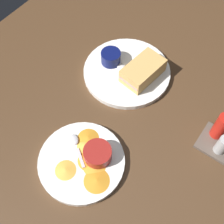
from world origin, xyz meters
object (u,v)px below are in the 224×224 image
at_px(plate_chips_companion, 82,162).
at_px(ramekin_dark_sauce, 111,57).
at_px(spoon_by_dark_ramekin, 124,68).
at_px(condiment_caddy, 219,136).
at_px(sandwich_half_near, 143,71).
at_px(plate_sandwich_main, 127,72).
at_px(spoon_by_gravy_ramekin, 76,144).
at_px(ramekin_light_gravy, 98,154).

bearing_deg(plate_chips_companion, ramekin_dark_sauce, -157.05).
relative_size(spoon_by_dark_ramekin, condiment_caddy, 1.04).
distance_m(ramekin_dark_sauce, condiment_caddy, 0.39).
relative_size(sandwich_half_near, ramekin_dark_sauce, 2.31).
bearing_deg(condiment_caddy, sandwich_half_near, -102.84).
height_order(plate_sandwich_main, spoon_by_gravy_ramekin, spoon_by_gravy_ramekin).
bearing_deg(sandwich_half_near, ramekin_dark_sauce, -84.75).
distance_m(plate_sandwich_main, spoon_by_dark_ramekin, 0.01).
relative_size(spoon_by_dark_ramekin, plate_chips_companion, 0.44).
bearing_deg(ramekin_light_gravy, condiment_caddy, 134.51).
distance_m(ramekin_light_gravy, condiment_caddy, 0.32).
relative_size(sandwich_half_near, spoon_by_dark_ramekin, 1.43).
bearing_deg(spoon_by_gravy_ramekin, sandwich_half_near, 176.36).
distance_m(plate_sandwich_main, sandwich_half_near, 0.06).
bearing_deg(plate_sandwich_main, sandwich_half_near, 100.13).
bearing_deg(ramekin_dark_sauce, spoon_by_gravy_ramekin, 17.86).
bearing_deg(ramekin_light_gravy, plate_sandwich_main, -160.38).
bearing_deg(sandwich_half_near, condiment_caddy, 77.16).
xyz_separation_m(spoon_by_dark_ramekin, plate_chips_companion, (0.31, 0.08, -0.01)).
xyz_separation_m(sandwich_half_near, ramekin_light_gravy, (0.29, 0.05, -0.01)).
xyz_separation_m(sandwich_half_near, condiment_caddy, (0.06, 0.28, -0.01)).
bearing_deg(ramekin_light_gravy, spoon_by_gravy_ramekin, -84.06).
bearing_deg(plate_sandwich_main, ramekin_light_gravy, 19.62).
relative_size(plate_chips_companion, ramekin_light_gravy, 3.10).
xyz_separation_m(plate_sandwich_main, plate_chips_companion, (0.31, 0.07, 0.00)).
height_order(spoon_by_dark_ramekin, condiment_caddy, condiment_caddy).
bearing_deg(ramekin_dark_sauce, plate_sandwich_main, 91.13).
distance_m(sandwich_half_near, ramekin_dark_sauce, 0.11).
distance_m(plate_sandwich_main, ramekin_dark_sauce, 0.07).
bearing_deg(spoon_by_dark_ramekin, plate_sandwich_main, 96.90).
height_order(spoon_by_gravy_ramekin, condiment_caddy, condiment_caddy).
distance_m(ramekin_dark_sauce, ramekin_light_gravy, 0.32).
xyz_separation_m(plate_chips_companion, condiment_caddy, (-0.26, 0.26, 0.03)).
distance_m(spoon_by_dark_ramekin, spoon_by_gravy_ramekin, 0.29).
bearing_deg(plate_chips_companion, ramekin_light_gravy, 140.19).
bearing_deg(ramekin_dark_sauce, plate_chips_companion, 22.95).
bearing_deg(spoon_by_gravy_ramekin, ramekin_dark_sauce, -162.14).
bearing_deg(plate_sandwich_main, spoon_by_dark_ramekin, -83.10).
xyz_separation_m(plate_chips_companion, ramekin_light_gravy, (-0.03, 0.03, 0.03)).
xyz_separation_m(plate_sandwich_main, ramekin_dark_sauce, (0.00, -0.06, 0.03)).
relative_size(plate_chips_companion, spoon_by_gravy_ramekin, 2.47).
bearing_deg(condiment_caddy, plate_sandwich_main, -99.41).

